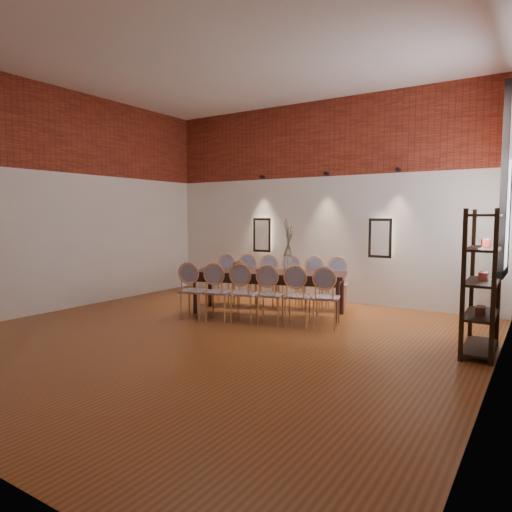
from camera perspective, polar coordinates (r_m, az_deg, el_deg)
The scene contains 34 objects.
floor at distance 6.59m, azimuth -5.49°, elevation -10.16°, with size 7.00×7.00×0.02m, color brown.
ceiling at distance 6.76m, azimuth -5.81°, elevation 24.87°, with size 7.00×7.00×0.02m, color silver.
wall_back at distance 9.41m, azimuth 7.97°, elevation 6.72°, with size 7.00×0.10×4.00m, color silver.
wall_left at distance 9.00m, azimuth -23.78°, elevation 6.43°, with size 0.10×7.00×4.00m, color silver.
wall_right at distance 5.01m, azimuth 28.45°, elevation 7.72°, with size 0.10×7.00×4.00m, color silver.
brick_band_back at distance 9.47m, azimuth 7.88°, elevation 14.32°, with size 7.00×0.02×1.50m, color maroon.
brick_band_left at distance 9.07m, azimuth -23.82°, elevation 14.36°, with size 0.02×7.00×1.50m, color maroon.
brick_band_right at distance 5.24m, azimuth 28.24°, elevation 21.50°, with size 0.02×7.00×1.50m, color maroon.
niche_left at distance 9.94m, azimuth 0.85°, elevation 2.64°, with size 0.36×0.06×0.66m, color #FFEAC6.
niche_right at distance 8.85m, azimuth 15.31°, elevation 2.17°, with size 0.36×0.06×0.66m, color #FFEAC6.
spot_fixture_left at distance 9.94m, azimuth 0.77°, elevation 9.85°, with size 0.08×0.08×0.10m, color black.
spot_fixture_mid at distance 9.24m, azimuth 8.82°, elevation 10.16°, with size 0.08×0.08×0.10m, color black.
spot_fixture_right at distance 8.77m, azimuth 17.34°, elevation 10.28°, with size 0.08×0.08×0.10m, color black.
window_glass at distance 7.02m, azimuth 29.00°, elevation 7.97°, with size 0.02×0.78×2.38m, color silver.
window_frame at distance 7.02m, azimuth 28.84°, elevation 7.98°, with size 0.08×0.90×2.50m, color black.
window_mullion at distance 7.02m, azimuth 28.84°, elevation 7.98°, with size 0.06×0.06×2.40m, color black.
dining_table at distance 7.99m, azimuth 1.55°, elevation -4.62°, with size 2.63×0.85×0.75m, color #341814.
chair_near_a at distance 7.68m, azimuth -7.77°, elevation -4.33°, with size 0.44×0.44×0.94m, color tan, non-canonical shape.
chair_near_b at distance 7.51m, azimuth -4.70°, elevation -4.51°, with size 0.44×0.44×0.94m, color tan, non-canonical shape.
chair_near_c at distance 7.37m, azimuth -1.50°, elevation -4.68°, with size 0.44×0.44×0.94m, color tan, non-canonical shape.
chair_near_d at distance 7.25m, azimuth 1.81°, elevation -4.85°, with size 0.44×0.44×0.94m, color tan, non-canonical shape.
chair_near_e at distance 7.15m, azimuth 5.23°, elevation -5.00°, with size 0.44×0.44×0.94m, color tan, non-canonical shape.
chair_near_f at distance 7.08m, azimuth 8.73°, elevation -5.14°, with size 0.44×0.44×0.94m, color tan, non-canonical shape.
chair_far_a at distance 8.97m, azimuth -4.09°, elevation -2.96°, with size 0.44×0.44×0.94m, color tan, non-canonical shape.
chair_far_b at distance 8.83m, azimuth -1.42°, elevation -3.07°, with size 0.44×0.44×0.94m, color tan, non-canonical shape.
chair_far_c at distance 8.70m, azimuth 1.34°, elevation -3.19°, with size 0.44×0.44×0.94m, color tan, non-canonical shape.
chair_far_d at distance 8.60m, azimuth 4.17°, elevation -3.30°, with size 0.44×0.44×0.94m, color tan, non-canonical shape.
chair_far_e at distance 8.52m, azimuth 7.06°, elevation -3.40°, with size 0.44×0.44×0.94m, color tan, non-canonical shape.
chair_far_f at distance 8.46m, azimuth 10.00°, elevation -3.50°, with size 0.44×0.44×0.94m, color tan, non-canonical shape.
vase at distance 7.84m, azimuth 4.02°, elevation -0.94°, with size 0.14×0.14×0.30m, color silver.
dried_branches at distance 7.80m, azimuth 4.04°, elevation 2.35°, with size 0.50×0.50×0.70m, color brown, non-canonical shape.
bowl at distance 8.02m, azimuth -2.09°, elevation -1.22°, with size 0.24×0.24×0.18m, color maroon.
book at distance 8.02m, azimuth 1.03°, elevation -1.76°, with size 0.26×0.18×0.03m, color #8F157C.
shelving_rack at distance 6.29m, azimuth 26.42°, elevation -2.92°, with size 0.38×1.00×1.80m, color black, non-canonical shape.
Camera 1 is at (3.94, -4.99, 1.71)m, focal length 32.00 mm.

